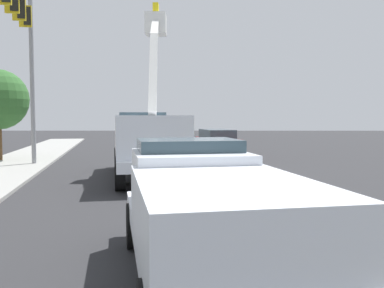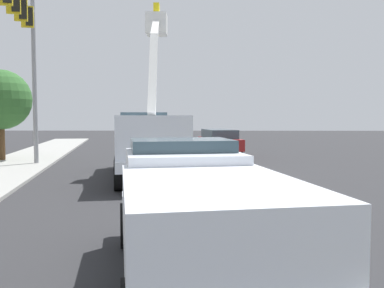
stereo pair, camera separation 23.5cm
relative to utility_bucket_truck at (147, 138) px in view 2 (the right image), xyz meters
name	(u,v)px [view 2 (the right image)]	position (x,y,z in m)	size (l,w,h in m)	color
ground	(195,175)	(0.59, -1.96, -1.62)	(120.00, 120.00, 0.00)	#2D2D30
lane_centre_stripe	(195,175)	(0.59, -1.96, -1.62)	(50.00, 0.16, 0.01)	yellow
utility_bucket_truck	(147,138)	(0.00, 0.00, 0.00)	(8.53, 4.04, 7.42)	white
service_pickup_truck	(196,208)	(-10.82, -2.13, -0.50)	(5.90, 3.15, 2.06)	white
passing_minivan	(219,141)	(9.59, -3.42, -0.65)	(5.08, 2.79, 1.69)	maroon
traffic_cone_mid_front	(177,158)	(4.48, -0.98, -1.28)	(0.40, 0.40, 0.70)	black
traffic_signal_mast	(26,37)	(2.20, 5.86, 4.54)	(5.86, 1.40, 8.79)	gray
street_tree_right	(1,100)	(5.64, 8.78, 1.81)	(3.30, 3.30, 5.09)	brown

